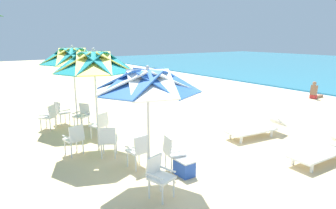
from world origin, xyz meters
TOP-DOWN VIEW (x-y plane):
  - ground_plane at (0.00, 0.00)m, footprint 80.00×80.00m
  - beach_umbrella_0 at (0.22, -2.32)m, footprint 2.22×2.22m
  - plastic_chair_0 at (0.79, -2.44)m, footprint 0.57×0.54m
  - plastic_chair_1 at (-0.05, -1.49)m, footprint 0.52×0.55m
  - plastic_chair_2 at (-0.62, -2.10)m, footprint 0.51×0.49m
  - beach_umbrella_1 at (-2.44, -2.41)m, footprint 2.25×2.25m
  - plastic_chair_3 at (-2.37, -3.12)m, footprint 0.54×0.52m
  - plastic_chair_4 at (-3.21, -2.03)m, footprint 0.59×0.57m
  - plastic_chair_5 at (-1.68, -2.43)m, footprint 0.62×0.61m
  - beach_umbrella_2 at (-5.23, -2.11)m, footprint 2.31×2.31m
  - plastic_chair_6 at (-4.73, -2.08)m, footprint 0.61×0.62m
  - plastic_chair_7 at (-5.21, -3.09)m, footprint 0.63×0.63m
  - plastic_chair_8 at (-5.59, -2.60)m, footprint 0.51×0.54m
  - sun_lounger_0 at (1.77, 2.03)m, footprint 0.74×2.17m
  - sun_lounger_1 at (-0.49, 2.20)m, footprint 0.89×2.21m
  - cooler_box at (0.32, -1.42)m, footprint 0.50×0.34m
  - beachgoer_seated at (-2.72, 9.83)m, footprint 0.30×0.93m

SIDE VIEW (x-z plane):
  - ground_plane at x=0.00m, z-range 0.00..0.00m
  - cooler_box at x=0.32m, z-range 0.00..0.40m
  - sun_lounger_0 at x=1.77m, z-range -0.03..0.59m
  - sun_lounger_1 at x=-0.49m, z-range -0.03..0.59m
  - beachgoer_seated at x=-2.72m, z-range -0.17..0.75m
  - plastic_chair_0 at x=0.79m, z-range 0.06..0.93m
  - plastic_chair_1 at x=-0.05m, z-range 0.06..0.93m
  - plastic_chair_2 at x=-0.62m, z-range 0.06..0.93m
  - plastic_chair_3 at x=-2.37m, z-range 0.06..0.93m
  - plastic_chair_4 at x=-3.21m, z-range 0.06..0.93m
  - plastic_chair_5 at x=-1.68m, z-range 0.06..0.93m
  - plastic_chair_6 at x=-4.73m, z-range 0.06..0.93m
  - plastic_chair_7 at x=-5.21m, z-range 0.06..0.93m
  - plastic_chair_8 at x=-5.59m, z-range 0.06..0.93m
  - beach_umbrella_0 at x=0.22m, z-range 0.97..3.60m
  - beach_umbrella_1 at x=-2.44m, z-range 1.04..3.95m
  - beach_umbrella_2 at x=-5.23m, z-range 1.05..3.96m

